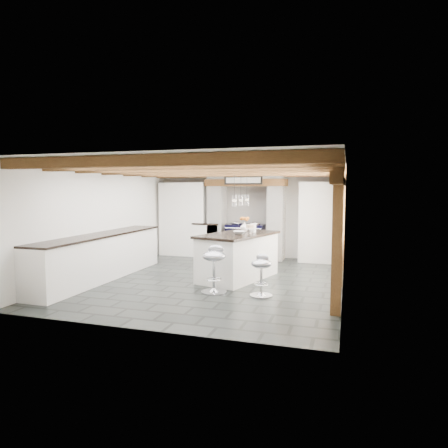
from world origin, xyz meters
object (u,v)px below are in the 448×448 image
(kitchen_island, at_px, (238,255))
(range_cooker, at_px, (246,241))
(bar_stool_far, at_px, (214,264))
(bar_stool_near, at_px, (262,270))

(kitchen_island, bearing_deg, range_cooker, 116.91)
(kitchen_island, height_order, bar_stool_far, kitchen_island)
(bar_stool_near, bearing_deg, kitchen_island, 141.94)
(range_cooker, relative_size, bar_stool_near, 1.39)
(range_cooker, xyz_separation_m, bar_stool_near, (1.18, -3.61, -0.02))
(bar_stool_near, relative_size, bar_stool_far, 0.86)
(kitchen_island, relative_size, bar_stool_far, 2.47)
(kitchen_island, height_order, bar_stool_near, kitchen_island)
(range_cooker, bearing_deg, bar_stool_far, -84.68)
(range_cooker, distance_m, bar_stool_far, 3.65)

